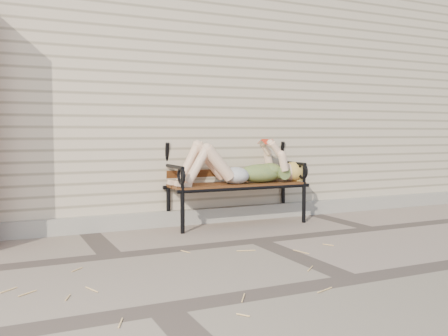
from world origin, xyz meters
TOP-DOWN VIEW (x-y plane):
  - ground at (0.00, 0.00)m, footprint 80.00×80.00m
  - house_wall at (0.00, 3.00)m, footprint 8.00×4.00m
  - foundation_strip at (0.00, 0.97)m, footprint 8.00×0.10m
  - garden_bench at (0.19, 0.86)m, footprint 1.51×0.60m
  - reading_woman at (0.20, 0.74)m, footprint 1.42×0.32m
  - straw_scatter at (-1.07, -0.90)m, footprint 2.89×1.72m

SIDE VIEW (x-z plane):
  - ground at x=0.00m, z-range 0.00..0.00m
  - straw_scatter at x=-1.07m, z-range 0.00..0.01m
  - foundation_strip at x=0.00m, z-range 0.00..0.15m
  - garden_bench at x=0.19m, z-range 0.06..1.04m
  - reading_woman at x=0.20m, z-range 0.36..0.80m
  - house_wall at x=0.00m, z-range 0.00..3.00m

